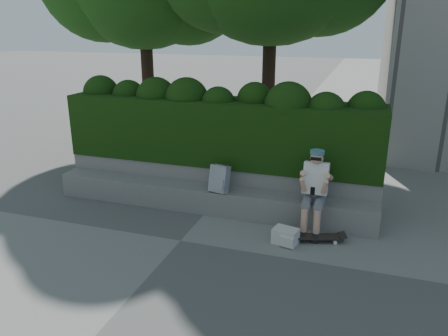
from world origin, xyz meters
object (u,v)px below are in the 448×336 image
(backpack_ground, at_px, (285,236))
(skateboard, at_px, (315,237))
(backpack_plaid, at_px, (219,179))
(person, at_px, (315,188))

(backpack_ground, bearing_deg, skateboard, 37.83)
(backpack_plaid, bearing_deg, person, 9.73)
(backpack_plaid, distance_m, backpack_ground, 1.61)
(backpack_ground, bearing_deg, person, 74.04)
(person, relative_size, backpack_plaid, 2.88)
(skateboard, xyz_separation_m, backpack_ground, (-0.43, -0.20, 0.05))
(person, bearing_deg, backpack_ground, -118.62)
(person, xyz_separation_m, skateboard, (0.09, -0.42, -0.68))
(person, xyz_separation_m, backpack_ground, (-0.34, -0.62, -0.63))
(person, xyz_separation_m, backpack_plaid, (-1.67, 0.08, -0.06))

